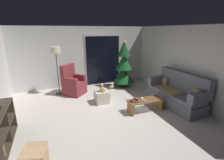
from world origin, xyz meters
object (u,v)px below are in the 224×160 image
(book_stack, at_px, (135,100))
(cardboard_box_open_near_shelf, at_px, (34,160))
(teddy_bear_cream_by_tree, at_px, (112,86))
(floor_lamp, at_px, (56,55))
(armchair, at_px, (73,84))
(remote_silver, at_px, (144,101))
(couch, at_px, (177,94))
(teddy_bear_honey, at_px, (102,88))
(coffee_table, at_px, (145,103))
(ottoman, at_px, (102,97))
(christmas_tree, at_px, (124,66))
(cell_phone, at_px, (135,99))
(remote_white, at_px, (142,98))

(book_stack, bearing_deg, cardboard_box_open_near_shelf, -156.47)
(teddy_bear_cream_by_tree, bearing_deg, book_stack, -93.36)
(floor_lamp, bearing_deg, armchair, -20.57)
(remote_silver, bearing_deg, couch, -13.61)
(armchair, relative_size, teddy_bear_honey, 3.96)
(coffee_table, xyz_separation_m, ottoman, (-1.03, 1.05, -0.05))
(christmas_tree, bearing_deg, cell_phone, -107.20)
(book_stack, relative_size, teddy_bear_cream_by_tree, 0.83)
(remote_white, xyz_separation_m, floor_lamp, (-2.24, 2.30, 1.13))
(armchair, xyz_separation_m, teddy_bear_honey, (0.76, -1.15, 0.12))
(teddy_bear_cream_by_tree, relative_size, cardboard_box_open_near_shelf, 0.51)
(book_stack, distance_m, cardboard_box_open_near_shelf, 2.87)
(remote_white, distance_m, floor_lamp, 3.40)
(coffee_table, distance_m, remote_silver, 0.18)
(cardboard_box_open_near_shelf, bearing_deg, teddy_bear_honey, 48.08)
(remote_white, height_order, book_stack, book_stack)
(christmas_tree, relative_size, armchair, 1.77)
(ottoman, height_order, teddy_bear_cream_by_tree, ottoman)
(couch, distance_m, remote_silver, 1.24)
(teddy_bear_cream_by_tree, bearing_deg, coffee_table, -83.87)
(remote_silver, xyz_separation_m, teddy_bear_honey, (-0.92, 1.12, 0.14))
(cell_phone, xyz_separation_m, cardboard_box_open_near_shelf, (-2.62, -1.12, -0.27))
(christmas_tree, bearing_deg, book_stack, -107.31)
(teddy_bear_honey, bearing_deg, cell_phone, -58.41)
(ottoman, bearing_deg, christmas_tree, 41.71)
(remote_white, distance_m, armchair, 2.72)
(remote_white, bearing_deg, couch, -159.73)
(remote_silver, bearing_deg, cardboard_box_open_near_shelf, -175.19)
(couch, bearing_deg, remote_white, 174.52)
(cardboard_box_open_near_shelf, bearing_deg, floor_lamp, 78.95)
(couch, xyz_separation_m, ottoman, (-2.17, 1.08, -0.20))
(cardboard_box_open_near_shelf, bearing_deg, book_stack, 23.53)
(couch, bearing_deg, armchair, 142.76)
(christmas_tree, xyz_separation_m, teddy_bear_cream_by_tree, (-0.58, -0.10, -0.76))
(armchair, bearing_deg, couch, -37.24)
(remote_white, relative_size, remote_silver, 1.00)
(couch, distance_m, teddy_bear_honey, 2.42)
(cell_phone, bearing_deg, remote_silver, -36.66)
(teddy_bear_honey, bearing_deg, cardboard_box_open_near_shelf, -131.92)
(remote_white, height_order, teddy_bear_honey, teddy_bear_honey)
(couch, distance_m, book_stack, 1.50)
(ottoman, xyz_separation_m, teddy_bear_honey, (0.01, -0.01, 0.32))
(remote_white, distance_m, cardboard_box_open_near_shelf, 3.18)
(coffee_table, height_order, teddy_bear_honey, teddy_bear_honey)
(floor_lamp, xyz_separation_m, teddy_bear_cream_by_tree, (2.06, -0.20, -1.38))
(remote_silver, xyz_separation_m, ottoman, (-0.93, 1.12, -0.18))
(christmas_tree, bearing_deg, cardboard_box_open_near_shelf, -134.24)
(remote_silver, height_order, christmas_tree, christmas_tree)
(remote_silver, bearing_deg, christmas_tree, 63.79)
(book_stack, bearing_deg, remote_silver, -14.57)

